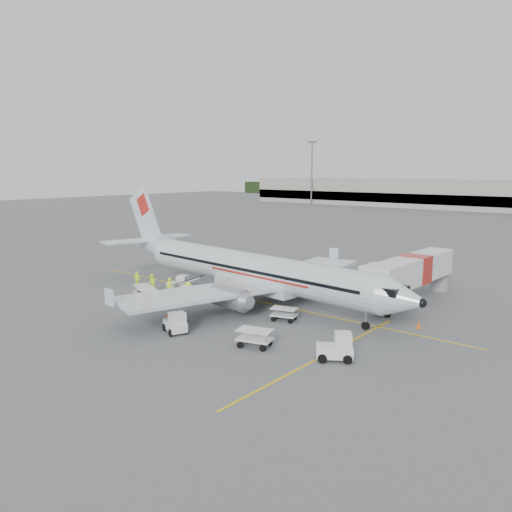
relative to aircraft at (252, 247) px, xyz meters
The scene contains 22 objects.
ground 5.19m from the aircraft, behind, with size 360.00×360.00×0.00m, color #56595B.
stripe_lead 5.18m from the aircraft, behind, with size 44.00×0.20×0.01m, color yellow.
stripe_cross 15.78m from the aircraft, 31.87° to the right, with size 0.20×20.00×0.01m, color yellow.
terminal_west 136.50m from the aircraft, 107.61° to the left, with size 110.00×22.00×9.00m, color gray, non-canonical shape.
mast_west 138.08m from the aircraft, 121.12° to the left, with size 3.20×1.20×22.00m, color slate, non-canonical shape.
aircraft is the anchor object (origin of this frame).
jet_bridge 15.16m from the aircraft, 37.60° to the left, with size 3.11×16.58×4.35m, color silver, non-canonical shape.
belt_loader 8.01m from the aircraft, 164.29° to the right, with size 4.28×1.60×2.32m, color silver, non-canonical shape.
tug_fore 16.31m from the aircraft, 30.47° to the right, with size 2.32×1.33×1.80m, color silver, non-canonical shape.
tug_mid 11.72m from the aircraft, 81.86° to the right, with size 2.15×1.23×1.66m, color silver, non-canonical shape.
tug_aft 9.34m from the aircraft, 166.81° to the right, with size 2.10×1.20×1.63m, color silver, non-canonical shape.
cart_loaded_a 11.12m from the aircraft, 142.65° to the right, with size 2.49×1.47×1.30m, color silver, non-canonical shape.
cart_loaded_b 10.44m from the aircraft, 134.76° to the right, with size 2.37×1.40×1.24m, color silver, non-canonical shape.
cart_empty_a 13.23m from the aircraft, 49.19° to the right, with size 2.40×1.42×1.25m, color silver, non-canonical shape.
cart_empty_b 8.25m from the aircraft, 28.35° to the right, with size 2.05×1.21×1.07m, color silver, non-canonical shape.
cone_nose 16.04m from the aircraft, ahead, with size 0.39×0.39×0.64m, color orange.
cone_port 16.80m from the aircraft, 100.82° to the left, with size 0.37×0.37×0.60m, color orange.
cone_stbd 10.08m from the aircraft, 101.37° to the right, with size 0.39×0.39×0.64m, color orange.
crew_a 9.07m from the aircraft, 150.48° to the right, with size 0.68×0.45×1.88m, color #D8FD1D.
crew_b 11.53m from the aircraft, 160.03° to the right, with size 0.85×0.66×1.76m, color #D8FD1D.
crew_c 7.18m from the aircraft, 134.06° to the right, with size 1.21×0.70×1.87m, color #D8FD1D.
crew_d 13.95m from the aircraft, 165.23° to the right, with size 0.95×0.40×1.62m, color #D8FD1D.
Camera 1 is at (30.42, -34.74, 11.99)m, focal length 35.00 mm.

